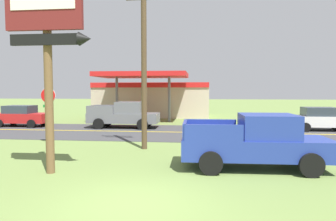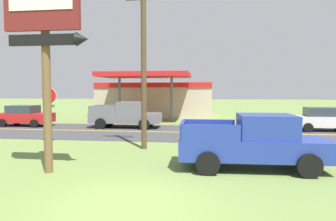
{
  "view_description": "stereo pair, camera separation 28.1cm",
  "coord_description": "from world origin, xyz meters",
  "px_view_note": "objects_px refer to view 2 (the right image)",
  "views": [
    {
      "loc": [
        1.73,
        -7.27,
        2.82
      ],
      "look_at": [
        0.0,
        8.0,
        1.8
      ],
      "focal_mm": 32.72,
      "sensor_mm": 36.0,
      "label": 1
    },
    {
      "loc": [
        2.01,
        -7.24,
        2.82
      ],
      "look_at": [
        0.0,
        8.0,
        1.8
      ],
      "focal_mm": 32.72,
      "sensor_mm": 36.0,
      "label": 2
    }
  ],
  "objects_px": {
    "pickup_blue_parked_on_lawn": "(255,142)",
    "car_white_near_lane": "(323,119)",
    "gas_station": "(156,98)",
    "pickup_grey_on_road": "(127,115)",
    "car_red_mid_lane": "(25,116)",
    "utility_pole": "(144,55)",
    "motel_sign": "(45,30)",
    "stop_sign": "(49,105)"
  },
  "relations": [
    {
      "from": "gas_station",
      "to": "pickup_grey_on_road",
      "type": "distance_m",
      "value": 10.61
    },
    {
      "from": "stop_sign",
      "to": "utility_pole",
      "type": "distance_m",
      "value": 5.79
    },
    {
      "from": "pickup_blue_parked_on_lawn",
      "to": "pickup_grey_on_road",
      "type": "xyz_separation_m",
      "value": [
        -7.72,
        11.12,
        0.0
      ]
    },
    {
      "from": "car_red_mid_lane",
      "to": "utility_pole",
      "type": "bearing_deg",
      "value": -35.15
    },
    {
      "from": "car_white_near_lane",
      "to": "pickup_blue_parked_on_lawn",
      "type": "bearing_deg",
      "value": -119.3
    },
    {
      "from": "motel_sign",
      "to": "utility_pole",
      "type": "xyz_separation_m",
      "value": [
        2.3,
        4.71,
        -0.32
      ]
    },
    {
      "from": "stop_sign",
      "to": "pickup_grey_on_road",
      "type": "relative_size",
      "value": 0.57
    },
    {
      "from": "motel_sign",
      "to": "car_white_near_lane",
      "type": "xyz_separation_m",
      "value": [
        13.24,
        12.63,
        -3.98
      ]
    },
    {
      "from": "motel_sign",
      "to": "stop_sign",
      "type": "bearing_deg",
      "value": 118.11
    },
    {
      "from": "motel_sign",
      "to": "pickup_grey_on_road",
      "type": "distance_m",
      "value": 13.22
    },
    {
      "from": "gas_station",
      "to": "car_white_near_lane",
      "type": "xyz_separation_m",
      "value": [
        13.55,
        -10.55,
        -1.11
      ]
    },
    {
      "from": "motel_sign",
      "to": "car_red_mid_lane",
      "type": "xyz_separation_m",
      "value": [
        -8.95,
        12.63,
        -3.98
      ]
    },
    {
      "from": "pickup_blue_parked_on_lawn",
      "to": "car_white_near_lane",
      "type": "height_order",
      "value": "pickup_blue_parked_on_lawn"
    },
    {
      "from": "pickup_blue_parked_on_lawn",
      "to": "car_white_near_lane",
      "type": "relative_size",
      "value": 1.25
    },
    {
      "from": "pickup_grey_on_road",
      "to": "pickup_blue_parked_on_lawn",
      "type": "bearing_deg",
      "value": -55.2
    },
    {
      "from": "utility_pole",
      "to": "car_white_near_lane",
      "type": "distance_m",
      "value": 14.0
    },
    {
      "from": "stop_sign",
      "to": "pickup_blue_parked_on_lawn",
      "type": "height_order",
      "value": "stop_sign"
    },
    {
      "from": "utility_pole",
      "to": "car_red_mid_lane",
      "type": "height_order",
      "value": "utility_pole"
    },
    {
      "from": "stop_sign",
      "to": "pickup_blue_parked_on_lawn",
      "type": "distance_m",
      "value": 10.69
    },
    {
      "from": "pickup_grey_on_road",
      "to": "car_red_mid_lane",
      "type": "relative_size",
      "value": 1.24
    },
    {
      "from": "stop_sign",
      "to": "pickup_blue_parked_on_lawn",
      "type": "bearing_deg",
      "value": -21.48
    },
    {
      "from": "motel_sign",
      "to": "stop_sign",
      "type": "xyz_separation_m",
      "value": [
        -2.89,
        5.41,
        -2.78
      ]
    },
    {
      "from": "pickup_blue_parked_on_lawn",
      "to": "car_white_near_lane",
      "type": "xyz_separation_m",
      "value": [
        6.24,
        11.12,
        -0.13
      ]
    },
    {
      "from": "utility_pole",
      "to": "pickup_grey_on_road",
      "type": "bearing_deg",
      "value": 110.85
    },
    {
      "from": "gas_station",
      "to": "car_red_mid_lane",
      "type": "bearing_deg",
      "value": -129.33
    },
    {
      "from": "utility_pole",
      "to": "gas_station",
      "type": "relative_size",
      "value": 0.7
    },
    {
      "from": "utility_pole",
      "to": "car_white_near_lane",
      "type": "bearing_deg",
      "value": 35.9
    },
    {
      "from": "utility_pole",
      "to": "pickup_blue_parked_on_lawn",
      "type": "distance_m",
      "value": 6.69
    },
    {
      "from": "motel_sign",
      "to": "gas_station",
      "type": "distance_m",
      "value": 23.36
    },
    {
      "from": "gas_station",
      "to": "pickup_grey_on_road",
      "type": "height_order",
      "value": "gas_station"
    },
    {
      "from": "motel_sign",
      "to": "pickup_blue_parked_on_lawn",
      "type": "bearing_deg",
      "value": 12.21
    },
    {
      "from": "car_red_mid_lane",
      "to": "car_white_near_lane",
      "type": "bearing_deg",
      "value": 0.0
    },
    {
      "from": "pickup_blue_parked_on_lawn",
      "to": "motel_sign",
      "type": "bearing_deg",
      "value": -167.79
    },
    {
      "from": "car_white_near_lane",
      "to": "car_red_mid_lane",
      "type": "bearing_deg",
      "value": 180.0
    },
    {
      "from": "car_red_mid_lane",
      "to": "stop_sign",
      "type": "bearing_deg",
      "value": -49.99
    },
    {
      "from": "utility_pole",
      "to": "pickup_blue_parked_on_lawn",
      "type": "xyz_separation_m",
      "value": [
        4.71,
        -3.19,
        -3.53
      ]
    },
    {
      "from": "car_red_mid_lane",
      "to": "motel_sign",
      "type": "bearing_deg",
      "value": -54.68
    },
    {
      "from": "utility_pole",
      "to": "pickup_blue_parked_on_lawn",
      "type": "height_order",
      "value": "utility_pole"
    },
    {
      "from": "utility_pole",
      "to": "car_red_mid_lane",
      "type": "bearing_deg",
      "value": 144.85
    },
    {
      "from": "car_red_mid_lane",
      "to": "pickup_grey_on_road",
      "type": "bearing_deg",
      "value": -0.0
    },
    {
      "from": "pickup_blue_parked_on_lawn",
      "to": "pickup_grey_on_road",
      "type": "bearing_deg",
      "value": 124.8
    },
    {
      "from": "pickup_blue_parked_on_lawn",
      "to": "car_white_near_lane",
      "type": "distance_m",
      "value": 12.75
    }
  ]
}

